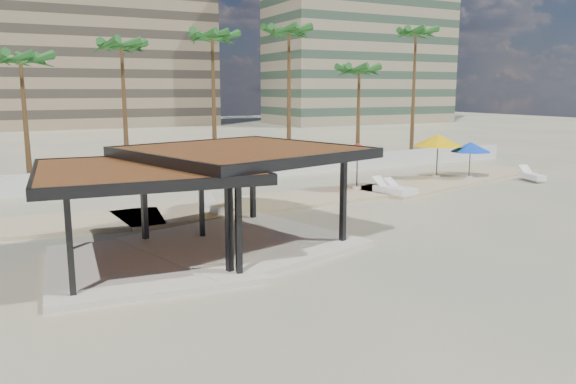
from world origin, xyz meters
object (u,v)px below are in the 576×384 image
(pavilion_west, at_px, (146,207))
(umbrella_c, at_px, (357,150))
(pavilion_central, at_px, (243,187))
(lounger_c, at_px, (390,190))
(lounger_b, at_px, (401,189))
(lounger_a, at_px, (214,207))
(lounger_d, at_px, (532,176))

(pavilion_west, relative_size, umbrella_c, 2.41)
(pavilion_central, distance_m, umbrella_c, 12.82)
(pavilion_central, relative_size, lounger_c, 3.87)
(umbrella_c, height_order, lounger_b, umbrella_c)
(pavilion_central, bearing_deg, lounger_c, 10.25)
(pavilion_west, xyz_separation_m, lounger_b, (15.85, 6.32, -1.70))
(umbrella_c, height_order, lounger_c, umbrella_c)
(pavilion_central, distance_m, pavilion_west, 4.05)
(pavilion_central, distance_m, lounger_a, 6.01)
(pavilion_central, xyz_separation_m, lounger_c, (11.29, 5.44, -1.88))
(pavilion_west, height_order, umbrella_c, pavilion_west)
(lounger_c, bearing_deg, pavilion_west, 101.02)
(pavilion_west, distance_m, lounger_b, 17.15)
(pavilion_central, distance_m, lounger_b, 13.20)
(pavilion_west, distance_m, umbrella_c, 16.65)
(lounger_b, distance_m, lounger_c, 0.65)
(pavilion_central, relative_size, pavilion_west, 1.24)
(pavilion_central, height_order, lounger_d, pavilion_central)
(lounger_d, bearing_deg, pavilion_central, 118.95)
(pavilion_west, relative_size, lounger_c, 3.12)
(lounger_a, distance_m, lounger_b, 11.06)
(pavilion_central, bearing_deg, umbrella_c, 20.27)
(lounger_d, bearing_deg, umbrella_c, 95.83)
(lounger_a, height_order, lounger_d, lounger_d)
(umbrella_c, xyz_separation_m, lounger_c, (0.89, -2.05, -2.11))
(umbrella_c, distance_m, lounger_a, 9.94)
(lounger_b, relative_size, lounger_c, 0.88)
(pavilion_central, relative_size, lounger_b, 4.38)
(umbrella_c, bearing_deg, lounger_a, -168.98)
(umbrella_c, bearing_deg, pavilion_central, -144.25)
(umbrella_c, xyz_separation_m, lounger_d, (12.32, -2.15, -2.13))
(pavilion_central, bearing_deg, lounger_b, 8.62)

